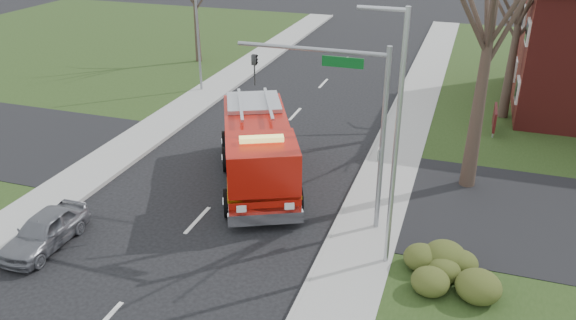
% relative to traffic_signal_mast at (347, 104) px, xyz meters
% --- Properties ---
extents(ground, '(120.00, 120.00, 0.00)m').
position_rel_traffic_signal_mast_xyz_m(ground, '(-5.21, -1.50, -4.71)').
color(ground, black).
rests_on(ground, ground).
extents(sidewalk_right, '(2.40, 80.00, 0.15)m').
position_rel_traffic_signal_mast_xyz_m(sidewalk_right, '(0.99, -1.50, -4.63)').
color(sidewalk_right, gray).
rests_on(sidewalk_right, ground).
extents(sidewalk_left, '(2.40, 80.00, 0.15)m').
position_rel_traffic_signal_mast_xyz_m(sidewalk_left, '(-11.41, -1.50, -4.63)').
color(sidewalk_left, gray).
rests_on(sidewalk_left, ground).
extents(health_center_sign, '(0.12, 2.00, 1.40)m').
position_rel_traffic_signal_mast_xyz_m(health_center_sign, '(5.29, 11.00, -3.83)').
color(health_center_sign, '#430F10').
rests_on(health_center_sign, ground).
extents(hedge_corner, '(2.80, 2.00, 0.90)m').
position_rel_traffic_signal_mast_xyz_m(hedge_corner, '(3.79, -2.50, -4.13)').
color(hedge_corner, '#373E16').
rests_on(hedge_corner, lawn_right).
extents(bare_tree_near, '(6.00, 6.00, 12.00)m').
position_rel_traffic_signal_mast_xyz_m(bare_tree_near, '(4.29, 4.50, 2.71)').
color(bare_tree_near, '#36281F').
rests_on(bare_tree_near, ground).
extents(traffic_signal_mast, '(5.29, 0.18, 6.80)m').
position_rel_traffic_signal_mast_xyz_m(traffic_signal_mast, '(0.00, 0.00, 0.00)').
color(traffic_signal_mast, gray).
rests_on(traffic_signal_mast, ground).
extents(streetlight_pole, '(1.48, 0.16, 8.40)m').
position_rel_traffic_signal_mast_xyz_m(streetlight_pole, '(1.93, -2.00, -0.16)').
color(streetlight_pole, '#B7BABF').
rests_on(streetlight_pole, ground).
extents(utility_pole_far, '(0.14, 0.14, 7.00)m').
position_rel_traffic_signal_mast_xyz_m(utility_pole_far, '(-12.01, 12.50, -1.21)').
color(utility_pole_far, gray).
rests_on(utility_pole_far, ground).
extents(fire_engine, '(5.77, 8.28, 3.18)m').
position_rel_traffic_signal_mast_xyz_m(fire_engine, '(-4.12, 2.09, -3.27)').
color(fire_engine, '#A51007').
rests_on(fire_engine, ground).
extents(parked_car_maroon, '(1.54, 3.64, 1.23)m').
position_rel_traffic_signal_mast_xyz_m(parked_car_maroon, '(-9.41, -4.70, -4.09)').
color(parked_car_maroon, slate).
rests_on(parked_car_maroon, ground).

